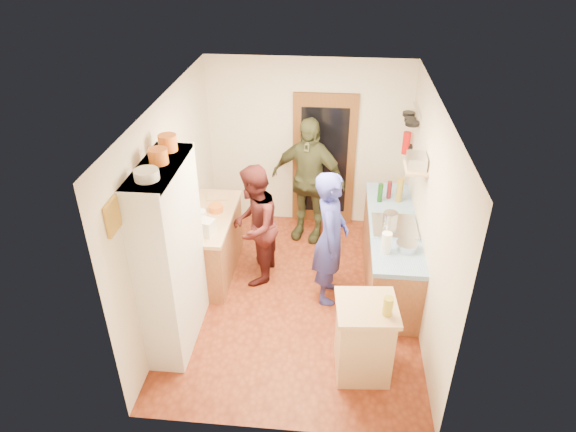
# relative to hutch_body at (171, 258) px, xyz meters

# --- Properties ---
(floor) EXTENTS (3.00, 4.00, 0.02)m
(floor) POSITION_rel_hutch_body_xyz_m (1.30, 0.80, -1.11)
(floor) COLOR brown
(floor) RESTS_ON ground
(ceiling) EXTENTS (3.00, 4.00, 0.02)m
(ceiling) POSITION_rel_hutch_body_xyz_m (1.30, 0.80, 1.51)
(ceiling) COLOR silver
(ceiling) RESTS_ON ground
(wall_back) EXTENTS (3.00, 0.02, 2.60)m
(wall_back) POSITION_rel_hutch_body_xyz_m (1.30, 2.81, 0.20)
(wall_back) COLOR beige
(wall_back) RESTS_ON ground
(wall_front) EXTENTS (3.00, 0.02, 2.60)m
(wall_front) POSITION_rel_hutch_body_xyz_m (1.30, -1.21, 0.20)
(wall_front) COLOR beige
(wall_front) RESTS_ON ground
(wall_left) EXTENTS (0.02, 4.00, 2.60)m
(wall_left) POSITION_rel_hutch_body_xyz_m (-0.21, 0.80, 0.20)
(wall_left) COLOR beige
(wall_left) RESTS_ON ground
(wall_right) EXTENTS (0.02, 4.00, 2.60)m
(wall_right) POSITION_rel_hutch_body_xyz_m (2.81, 0.80, 0.20)
(wall_right) COLOR beige
(wall_right) RESTS_ON ground
(door_frame) EXTENTS (0.95, 0.06, 2.10)m
(door_frame) POSITION_rel_hutch_body_xyz_m (1.55, 2.77, -0.05)
(door_frame) COLOR brown
(door_frame) RESTS_ON ground
(door_glass) EXTENTS (0.70, 0.02, 1.70)m
(door_glass) POSITION_rel_hutch_body_xyz_m (1.55, 2.74, -0.05)
(door_glass) COLOR black
(door_glass) RESTS_ON door_frame
(hutch_body) EXTENTS (0.40, 1.20, 2.20)m
(hutch_body) POSITION_rel_hutch_body_xyz_m (0.00, 0.00, 0.00)
(hutch_body) COLOR silver
(hutch_body) RESTS_ON ground
(hutch_top_shelf) EXTENTS (0.40, 1.14, 0.04)m
(hutch_top_shelf) POSITION_rel_hutch_body_xyz_m (0.00, 0.00, 1.08)
(hutch_top_shelf) COLOR silver
(hutch_top_shelf) RESTS_ON hutch_body
(plate_stack) EXTENTS (0.23, 0.23, 0.10)m
(plate_stack) POSITION_rel_hutch_body_xyz_m (0.00, -0.31, 1.15)
(plate_stack) COLOR white
(plate_stack) RESTS_ON hutch_top_shelf
(orange_pot_a) EXTENTS (0.19, 0.19, 0.15)m
(orange_pot_a) POSITION_rel_hutch_body_xyz_m (0.00, 0.04, 1.18)
(orange_pot_a) COLOR orange
(orange_pot_a) RESTS_ON hutch_top_shelf
(orange_pot_b) EXTENTS (0.19, 0.19, 0.17)m
(orange_pot_b) POSITION_rel_hutch_body_xyz_m (0.00, 0.36, 1.18)
(orange_pot_b) COLOR orange
(orange_pot_b) RESTS_ON hutch_top_shelf
(left_counter_base) EXTENTS (0.60, 1.40, 0.85)m
(left_counter_base) POSITION_rel_hutch_body_xyz_m (0.10, 1.25, -0.68)
(left_counter_base) COLOR #A0633B
(left_counter_base) RESTS_ON ground
(left_counter_top) EXTENTS (0.64, 1.44, 0.05)m
(left_counter_top) POSITION_rel_hutch_body_xyz_m (0.10, 1.25, -0.23)
(left_counter_top) COLOR #D6AB82
(left_counter_top) RESTS_ON left_counter_base
(toaster) EXTENTS (0.30, 0.24, 0.20)m
(toaster) POSITION_rel_hutch_body_xyz_m (0.15, 0.81, -0.10)
(toaster) COLOR white
(toaster) RESTS_ON left_counter_top
(kettle) EXTENTS (0.18, 0.18, 0.17)m
(kettle) POSITION_rel_hutch_body_xyz_m (0.05, 1.07, -0.12)
(kettle) COLOR white
(kettle) RESTS_ON left_counter_top
(orange_bowl) EXTENTS (0.24, 0.24, 0.09)m
(orange_bowl) POSITION_rel_hutch_body_xyz_m (0.18, 1.36, -0.16)
(orange_bowl) COLOR orange
(orange_bowl) RESTS_ON left_counter_top
(chopping_board) EXTENTS (0.33, 0.27, 0.02)m
(chopping_board) POSITION_rel_hutch_body_xyz_m (0.12, 1.74, -0.19)
(chopping_board) COLOR #D6AB82
(chopping_board) RESTS_ON left_counter_top
(right_counter_base) EXTENTS (0.60, 2.20, 0.84)m
(right_counter_base) POSITION_rel_hutch_body_xyz_m (2.50, 1.30, -0.68)
(right_counter_base) COLOR #A0633B
(right_counter_base) RESTS_ON ground
(right_counter_top) EXTENTS (0.62, 2.22, 0.06)m
(right_counter_top) POSITION_rel_hutch_body_xyz_m (2.50, 1.30, -0.23)
(right_counter_top) COLOR #1552A7
(right_counter_top) RESTS_ON right_counter_base
(hob) EXTENTS (0.55, 0.58, 0.04)m
(hob) POSITION_rel_hutch_body_xyz_m (2.50, 1.17, -0.18)
(hob) COLOR silver
(hob) RESTS_ON right_counter_top
(pot_on_hob) EXTENTS (0.18, 0.18, 0.12)m
(pot_on_hob) POSITION_rel_hutch_body_xyz_m (2.45, 1.28, -0.10)
(pot_on_hob) COLOR silver
(pot_on_hob) RESTS_ON hob
(bottle_a) EXTENTS (0.08, 0.08, 0.27)m
(bottle_a) POSITION_rel_hutch_body_xyz_m (2.35, 1.84, -0.07)
(bottle_a) COLOR #143F14
(bottle_a) RESTS_ON right_counter_top
(bottle_b) EXTENTS (0.08, 0.08, 0.25)m
(bottle_b) POSITION_rel_hutch_body_xyz_m (2.48, 1.95, -0.07)
(bottle_b) COLOR #591419
(bottle_b) RESTS_ON right_counter_top
(bottle_c) EXTENTS (0.11, 0.11, 0.35)m
(bottle_c) POSITION_rel_hutch_body_xyz_m (2.61, 1.87, -0.03)
(bottle_c) COLOR olive
(bottle_c) RESTS_ON right_counter_top
(paper_towel) EXTENTS (0.13, 0.13, 0.26)m
(paper_towel) POSITION_rel_hutch_body_xyz_m (2.35, 0.62, -0.07)
(paper_towel) COLOR white
(paper_towel) RESTS_ON right_counter_top
(mixing_bowl) EXTENTS (0.26, 0.26, 0.10)m
(mixing_bowl) POSITION_rel_hutch_body_xyz_m (2.60, 0.69, -0.15)
(mixing_bowl) COLOR silver
(mixing_bowl) RESTS_ON right_counter_top
(island_base) EXTENTS (0.59, 0.59, 0.86)m
(island_base) POSITION_rel_hutch_body_xyz_m (2.11, -0.36, -0.67)
(island_base) COLOR #D6AB82
(island_base) RESTS_ON ground
(island_top) EXTENTS (0.67, 0.67, 0.05)m
(island_top) POSITION_rel_hutch_body_xyz_m (2.11, -0.36, -0.22)
(island_top) COLOR #D6AB82
(island_top) RESTS_ON island_base
(cutting_board) EXTENTS (0.37, 0.31, 0.02)m
(cutting_board) POSITION_rel_hutch_body_xyz_m (2.05, -0.32, -0.21)
(cutting_board) COLOR white
(cutting_board) RESTS_ON island_top
(oil_jar) EXTENTS (0.11, 0.11, 0.20)m
(oil_jar) POSITION_rel_hutch_body_xyz_m (2.30, -0.47, -0.09)
(oil_jar) COLOR #AD9E2D
(oil_jar) RESTS_ON island_top
(pan_rail) EXTENTS (0.02, 0.65, 0.02)m
(pan_rail) POSITION_rel_hutch_body_xyz_m (2.76, 2.33, 0.95)
(pan_rail) COLOR silver
(pan_rail) RESTS_ON wall_right
(pan_hang_a) EXTENTS (0.18, 0.18, 0.05)m
(pan_hang_a) POSITION_rel_hutch_body_xyz_m (2.70, 2.15, 0.82)
(pan_hang_a) COLOR black
(pan_hang_a) RESTS_ON pan_rail
(pan_hang_b) EXTENTS (0.16, 0.16, 0.05)m
(pan_hang_b) POSITION_rel_hutch_body_xyz_m (2.70, 2.35, 0.80)
(pan_hang_b) COLOR black
(pan_hang_b) RESTS_ON pan_rail
(pan_hang_c) EXTENTS (0.17, 0.17, 0.05)m
(pan_hang_c) POSITION_rel_hutch_body_xyz_m (2.70, 2.55, 0.81)
(pan_hang_c) COLOR black
(pan_hang_c) RESTS_ON pan_rail
(wall_shelf) EXTENTS (0.26, 0.42, 0.03)m
(wall_shelf) POSITION_rel_hutch_body_xyz_m (2.67, 1.25, 0.60)
(wall_shelf) COLOR #D6AB82
(wall_shelf) RESTS_ON wall_right
(radio) EXTENTS (0.23, 0.30, 0.15)m
(radio) POSITION_rel_hutch_body_xyz_m (2.67, 1.25, 0.69)
(radio) COLOR silver
(radio) RESTS_ON wall_shelf
(ext_bracket) EXTENTS (0.06, 0.10, 0.04)m
(ext_bracket) POSITION_rel_hutch_body_xyz_m (2.77, 2.50, 0.35)
(ext_bracket) COLOR black
(ext_bracket) RESTS_ON wall_right
(fire_extinguisher) EXTENTS (0.11, 0.11, 0.32)m
(fire_extinguisher) POSITION_rel_hutch_body_xyz_m (2.71, 2.50, 0.40)
(fire_extinguisher) COLOR red
(fire_extinguisher) RESTS_ON wall_right
(picture_frame) EXTENTS (0.03, 0.25, 0.30)m
(picture_frame) POSITION_rel_hutch_body_xyz_m (-0.18, -0.75, 0.95)
(picture_frame) COLOR gold
(picture_frame) RESTS_ON wall_left
(person_hob) EXTENTS (0.46, 0.67, 1.77)m
(person_hob) POSITION_rel_hutch_body_xyz_m (1.74, 0.85, -0.22)
(person_hob) COLOR #303595
(person_hob) RESTS_ON ground
(person_left) EXTENTS (0.69, 0.85, 1.65)m
(person_left) POSITION_rel_hutch_body_xyz_m (0.75, 1.20, -0.27)
(person_left) COLOR #401515
(person_left) RESTS_ON ground
(person_back) EXTENTS (1.20, 0.76, 1.91)m
(person_back) POSITION_rel_hutch_body_xyz_m (1.35, 2.28, -0.15)
(person_back) COLOR #383922
(person_back) RESTS_ON ground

